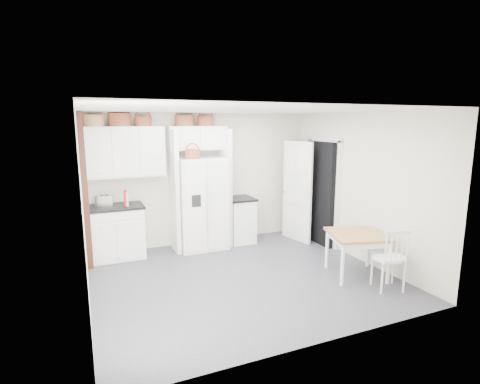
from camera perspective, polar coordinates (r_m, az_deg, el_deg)
name	(u,v)px	position (r m, az deg, el deg)	size (l,w,h in m)	color
floor	(242,277)	(6.09, 0.36, -12.84)	(4.50, 4.50, 0.00)	#38383D
ceiling	(243,110)	(5.59, 0.39, 12.42)	(4.50, 4.50, 0.00)	white
wall_back	(203,179)	(7.55, -5.70, 1.98)	(4.50, 4.50, 0.00)	beige
wall_left	(83,210)	(5.25, -22.81, -2.58)	(4.00, 4.00, 0.00)	beige
wall_right	(360,187)	(6.90, 17.78, 0.72)	(4.00, 4.00, 0.00)	beige
refrigerator	(201,203)	(7.25, -5.94, -1.73)	(0.91, 0.73, 1.76)	white
base_cab_left	(114,233)	(7.11, -18.58, -5.97)	(1.00, 0.63, 0.92)	white
base_cab_right	(240,221)	(7.68, -0.03, -4.38)	(0.50, 0.60, 0.88)	white
dining_table	(356,254)	(6.31, 17.30, -9.08)	(0.84, 0.84, 0.70)	brown
windsor_chair	(389,257)	(5.93, 21.73, -9.24)	(0.47, 0.43, 0.97)	white
counter_left	(113,207)	(7.00, -18.81, -2.18)	(1.04, 0.67, 0.04)	black
counter_right	(240,199)	(7.57, -0.03, -1.02)	(0.54, 0.64, 0.04)	black
toaster	(104,201)	(6.96, -19.95, -1.30)	(0.29, 0.17, 0.20)	silver
cookbook_red	(125,198)	(6.91, -17.05, -0.94)	(0.04, 0.18, 0.26)	red
cookbook_cream	(127,199)	(6.91, -16.81, -1.02)	(0.03, 0.16, 0.24)	beige
basket_upper_a	(94,121)	(6.96, -21.41, 10.08)	(0.34, 0.34, 0.20)	#A37F45
basket_upper_b	(120,120)	(6.99, -17.89, 10.43)	(0.39, 0.39, 0.23)	maroon
basket_upper_c	(143,121)	(7.04, -14.55, 10.36)	(0.30, 0.30, 0.17)	maroon
basket_bridge_a	(184,121)	(7.19, -8.50, 10.68)	(0.35, 0.35, 0.20)	maroon
basket_bridge_b	(206,121)	(7.31, -5.27, 10.68)	(0.32, 0.32, 0.18)	maroon
basket_fridge_a	(193,154)	(6.97, -7.23, 5.71)	(0.29, 0.29, 0.15)	maroon
upper_cabinet	(125,152)	(7.01, -17.18, 5.85)	(1.40, 0.34, 0.90)	white
bridge_cabinet	(197,138)	(7.27, -6.55, 8.17)	(1.12, 0.34, 0.45)	white
fridge_panel_left	(174,191)	(7.12, -10.01, 0.12)	(0.08, 0.60, 2.30)	white
fridge_panel_right	(225,188)	(7.41, -2.32, 0.69)	(0.08, 0.60, 2.30)	white
trim_post	(85,192)	(6.57, -22.52, -0.05)	(0.09, 0.09, 2.60)	#33170C
doorway_void	(321,193)	(7.66, 12.28, -0.17)	(0.18, 0.85, 2.05)	black
door_slab	(297,192)	(7.74, 8.68, 0.06)	(0.80, 0.04, 2.05)	white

